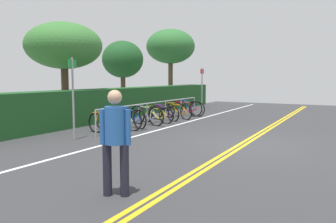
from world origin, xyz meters
The scene contains 21 objects.
ground_plane centered at (0.00, 0.00, -0.03)m, with size 30.87×13.24×0.05m, color #353538.
centre_line_yellow_inner centered at (0.00, -0.08, 0.00)m, with size 27.78×0.10×0.00m, color gold.
centre_line_yellow_outer centered at (0.00, 0.08, 0.00)m, with size 27.78×0.10×0.00m, color gold.
bike_lane_stripe_white centered at (0.00, 3.34, 0.00)m, with size 27.78×0.12×0.00m, color white.
bike_rack centered at (2.61, 4.39, 0.64)m, with size 7.52×0.05×0.86m.
bicycle_0 centered at (-0.57, 4.38, 0.35)m, with size 0.46×1.79×0.74m.
bicycle_1 centered at (0.23, 4.53, 0.35)m, with size 0.57×1.73×0.75m.
bicycle_2 centered at (0.98, 4.51, 0.35)m, with size 0.60×1.66×0.75m.
bicycle_3 centered at (1.87, 4.41, 0.37)m, with size 0.47×1.74×0.79m.
bicycle_4 centered at (2.54, 4.39, 0.32)m, with size 0.46×1.65×0.69m.
bicycle_5 centered at (3.39, 4.44, 0.32)m, with size 0.60×1.64×0.70m.
bicycle_6 centered at (4.23, 4.26, 0.34)m, with size 0.65×1.72×0.73m.
bicycle_7 centered at (5.11, 4.27, 0.37)m, with size 0.66×1.76×0.79m.
bicycle_8 centered at (5.85, 4.48, 0.36)m, with size 0.56×1.69×0.77m.
pedestrian centered at (-5.03, 0.59, 0.95)m, with size 0.32×0.46×1.66m.
sign_post_near centered at (-1.84, 4.60, 1.45)m, with size 0.36×0.09×2.43m.
sign_post_far centered at (7.32, 4.39, 1.41)m, with size 0.36×0.06×2.35m.
hedge_backdrop centered at (4.11, 6.78, 0.68)m, with size 16.47×1.11×1.36m, color #1C4C21.
tree_mid centered at (0.97, 7.82, 3.12)m, with size 3.11×3.11×4.09m.
tree_far_right centered at (6.43, 8.90, 2.85)m, with size 2.33×2.33×3.92m.
tree_extra centered at (10.14, 7.81, 3.82)m, with size 3.14×3.14×4.95m.
Camera 1 is at (-9.08, -2.56, 1.85)m, focal length 35.65 mm.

